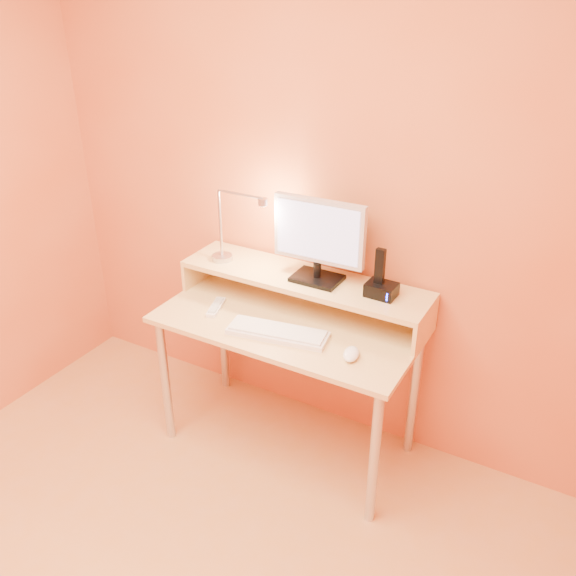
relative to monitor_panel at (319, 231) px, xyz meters
The scene contains 25 objects.
wall_back 0.22m from the monitor_panel, 113.41° to the left, with size 3.00×0.04×2.50m, color #CB7146.
desk_leg_fl 1.07m from the monitor_panel, 146.49° to the right, with size 0.04×0.04×0.69m, color #BBBBC5.
desk_leg_fr 1.00m from the monitor_panel, 40.46° to the right, with size 0.04×0.04×0.69m, color #BBBBC5.
desk_leg_bl 0.99m from the monitor_panel, behind, with size 0.04×0.04×0.69m, color #BBBBC5.
desk_leg_br 0.91m from the monitor_panel, 10.60° to the left, with size 0.04×0.04×0.69m, color #BBBBC5.
desk_lower 0.45m from the monitor_panel, 113.41° to the right, with size 1.20×0.60×0.03m, color #E2B975.
shelf_riser_left 0.74m from the monitor_panel, behind, with size 0.02×0.30×0.14m, color #E2B975.
shelf_riser_right 0.62m from the monitor_panel, ahead, with size 0.02×0.30×0.14m, color #E2B975.
desk_shelf 0.26m from the monitor_panel, behind, with size 1.20×0.30×0.03m, color #E2B975.
monitor_foot 0.23m from the monitor_panel, 90.00° to the right, with size 0.22×0.16×0.02m, color black.
monitor_neck 0.19m from the monitor_panel, 90.00° to the right, with size 0.04×0.04×0.07m, color black.
monitor_panel is the anchor object (origin of this frame).
monitor_back 0.02m from the monitor_panel, 90.00° to the left, with size 0.39×0.01×0.25m, color black.
monitor_screen 0.02m from the monitor_panel, 90.00° to the right, with size 0.39×0.00×0.25m, color #B4BAF6.
lamp_base 0.55m from the monitor_panel, behind, with size 0.10×0.10×0.03m, color #BBBBC5.
lamp_post 0.51m from the monitor_panel, behind, with size 0.01×0.01×0.33m, color #BBBBC5.
lamp_arm 0.40m from the monitor_panel, behind, with size 0.01×0.01×0.24m, color #BBBBC5.
lamp_head 0.29m from the monitor_panel, behind, with size 0.04×0.04×0.03m, color #BBBBC5.
lamp_bulb 0.28m from the monitor_panel, behind, with size 0.03×0.03×0.00m, color #FFEAC6.
phone_dock 0.38m from the monitor_panel, ahead, with size 0.13×0.10×0.06m, color black.
phone_handset 0.31m from the monitor_panel, ahead, with size 0.04×0.03×0.16m, color black.
phone_led 0.42m from the monitor_panel, ahead, with size 0.01×0.00×0.04m, color #1C20F2.
keyboard 0.49m from the monitor_panel, 99.42° to the right, with size 0.44×0.14×0.02m, color white.
mouse 0.57m from the monitor_panel, 43.91° to the right, with size 0.06×0.11×0.04m, color white.
remote_control 0.62m from the monitor_panel, 151.44° to the right, with size 0.05×0.17×0.02m, color white.
Camera 1 is at (1.17, -0.91, 2.14)m, focal length 38.06 mm.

